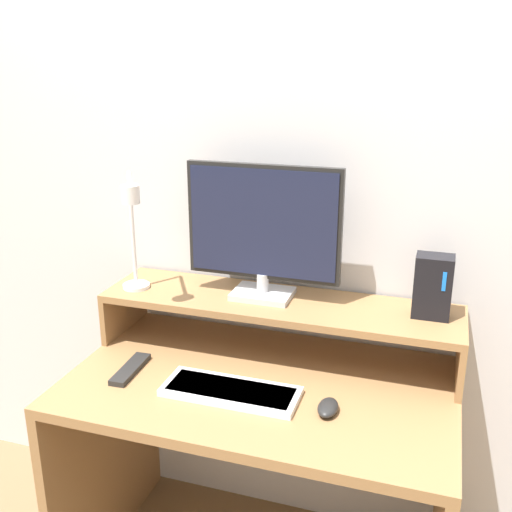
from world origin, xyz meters
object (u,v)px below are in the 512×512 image
object	(u,v)px
keyboard	(231,391)
remote_control	(130,369)
monitor	(263,229)
desk_lamp	(133,229)
router_dock	(433,286)
mouse	(328,408)

from	to	relation	value
keyboard	remote_control	size ratio (longest dim) A/B	2.06
monitor	keyboard	world-z (taller)	monitor
desk_lamp	router_dock	world-z (taller)	desk_lamp
keyboard	remote_control	distance (m)	0.32
keyboard	remote_control	world-z (taller)	keyboard
desk_lamp	mouse	size ratio (longest dim) A/B	4.19
monitor	router_dock	xyz separation A→B (m)	(0.49, 0.01, -0.12)
monitor	remote_control	bearing A→B (deg)	-139.90
desk_lamp	monitor	bearing A→B (deg)	19.91
keyboard	mouse	size ratio (longest dim) A/B	4.16
mouse	remote_control	bearing A→B (deg)	177.07
router_dock	remote_control	world-z (taller)	router_dock
desk_lamp	keyboard	xyz separation A→B (m)	(0.36, -0.16, -0.38)
monitor	remote_control	world-z (taller)	monitor
mouse	router_dock	bearing A→B (deg)	53.68
router_dock	remote_control	bearing A→B (deg)	-161.24
router_dock	keyboard	world-z (taller)	router_dock
monitor	router_dock	bearing A→B (deg)	0.89
router_dock	keyboard	xyz separation A→B (m)	(-0.49, -0.30, -0.25)
router_dock	mouse	bearing A→B (deg)	-126.32
monitor	desk_lamp	bearing A→B (deg)	-160.09
desk_lamp	keyboard	distance (m)	0.55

